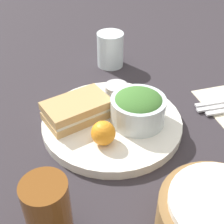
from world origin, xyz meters
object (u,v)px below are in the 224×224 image
(plate, at_px, (112,123))
(bread_basket, at_px, (216,220))
(dressing_cup, at_px, (116,91))
(water_glass, at_px, (110,50))
(sandwich, at_px, (77,110))
(drink_glass, at_px, (48,211))
(salad_bowl, at_px, (138,107))

(plate, height_order, bread_basket, bread_basket)
(dressing_cup, bearing_deg, plate, 66.70)
(water_glass, bearing_deg, plate, 74.56)
(plate, height_order, sandwich, sandwich)
(sandwich, height_order, drink_glass, drink_glass)
(plate, relative_size, dressing_cup, 5.62)
(drink_glass, relative_size, bread_basket, 0.66)
(salad_bowl, xyz_separation_m, water_glass, (-0.02, -0.29, -0.01))
(bread_basket, height_order, water_glass, water_glass)
(drink_glass, xyz_separation_m, water_glass, (-0.24, -0.50, -0.01))
(salad_bowl, distance_m, bread_basket, 0.28)
(dressing_cup, bearing_deg, salad_bowl, 100.16)
(sandwich, distance_m, dressing_cup, 0.12)
(drink_glass, relative_size, water_glass, 1.20)
(sandwich, height_order, water_glass, water_glass)
(salad_bowl, distance_m, dressing_cup, 0.10)
(sandwich, height_order, bread_basket, bread_basket)
(plate, relative_size, bread_basket, 1.72)
(dressing_cup, xyz_separation_m, water_glass, (-0.04, -0.20, 0.01))
(salad_bowl, distance_m, drink_glass, 0.30)
(plate, bearing_deg, water_glass, -105.44)
(dressing_cup, relative_size, drink_glass, 0.46)
(salad_bowl, height_order, drink_glass, drink_glass)
(bread_basket, xyz_separation_m, water_glass, (-0.00, -0.57, 0.01))
(plate, distance_m, drink_glass, 0.28)
(bread_basket, bearing_deg, sandwich, -65.63)
(drink_glass, distance_m, bread_basket, 0.25)
(sandwich, relative_size, water_glass, 1.60)
(sandwich, bearing_deg, salad_bowl, 158.60)
(sandwich, distance_m, salad_bowl, 0.13)
(sandwich, xyz_separation_m, drink_glass, (0.09, 0.25, 0.02))
(plate, bearing_deg, dressing_cup, -113.30)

